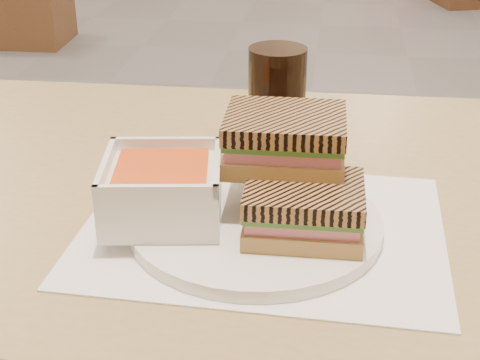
# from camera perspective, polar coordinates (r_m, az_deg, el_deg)

# --- Properties ---
(main_table) EXTENTS (1.21, 0.72, 0.75)m
(main_table) POSITION_cam_1_polar(r_m,az_deg,el_deg) (0.95, 5.67, -6.72)
(main_table) COLOR #9E8458
(main_table) RESTS_ON ground
(tray_liner) EXTENTS (0.41, 0.32, 0.00)m
(tray_liner) POSITION_cam_1_polar(r_m,az_deg,el_deg) (0.80, 1.81, -3.87)
(tray_liner) COLOR white
(tray_liner) RESTS_ON main_table
(plate) EXTENTS (0.28, 0.28, 0.01)m
(plate) POSITION_cam_1_polar(r_m,az_deg,el_deg) (0.79, 1.24, -3.48)
(plate) COLOR white
(plate) RESTS_ON tray_liner
(soup_bowl) EXTENTS (0.14, 0.14, 0.07)m
(soup_bowl) POSITION_cam_1_polar(r_m,az_deg,el_deg) (0.78, -6.18, -0.88)
(soup_bowl) COLOR white
(soup_bowl) RESTS_ON plate
(panini_lower) EXTENTS (0.12, 0.10, 0.05)m
(panini_lower) POSITION_cam_1_polar(r_m,az_deg,el_deg) (0.75, 5.10, -2.27)
(panini_lower) COLOR #B68C42
(panini_lower) RESTS_ON plate
(panini_upper) EXTENTS (0.13, 0.11, 0.06)m
(panini_upper) POSITION_cam_1_polar(r_m,az_deg,el_deg) (0.78, 3.60, 3.26)
(panini_upper) COLOR #B68C42
(panini_upper) RESTS_ON panini_lower
(cola_glass) EXTENTS (0.07, 0.07, 0.16)m
(cola_glass) POSITION_cam_1_polar(r_m,az_deg,el_deg) (0.92, 2.93, 5.75)
(cola_glass) COLOR black
(cola_glass) RESTS_ON main_table
(bg_chair_0r) EXTENTS (0.41, 0.41, 0.45)m
(bg_chair_0r) POSITION_cam_1_polar(r_m,az_deg,el_deg) (4.39, -16.39, 13.30)
(bg_chair_0r) COLOR brown
(bg_chair_0r) RESTS_ON ground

